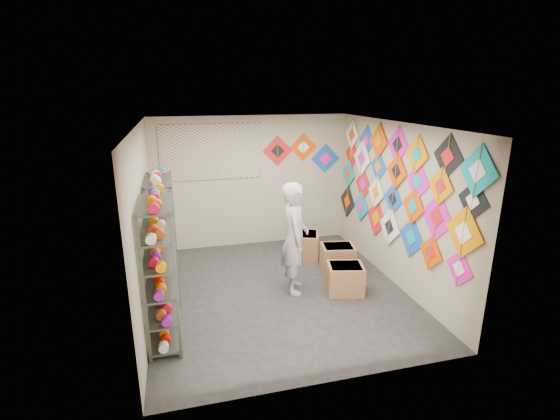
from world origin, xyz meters
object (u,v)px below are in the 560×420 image
object	(u,v)px
carton_b	(338,258)
carton_c	(305,245)
shopkeeper	(295,238)
shelf_rack_front	(161,271)
shelf_rack_back	(163,237)
carton_a	(345,279)

from	to	relation	value
carton_b	carton_c	world-z (taller)	carton_c
carton_c	carton_b	bearing A→B (deg)	-42.98
shopkeeper	shelf_rack_front	bearing A→B (deg)	124.15
carton_c	shelf_rack_back	bearing A→B (deg)	-144.79
carton_a	carton_c	world-z (taller)	carton_c
shelf_rack_front	shelf_rack_back	xyz separation A→B (m)	(0.00, 1.30, 0.00)
shelf_rack_back	shopkeeper	distance (m)	2.10
shelf_rack_back	carton_b	size ratio (longest dim) A/B	3.26
carton_a	carton_b	xyz separation A→B (m)	(0.20, 0.81, 0.00)
shelf_rack_front	shopkeeper	size ratio (longest dim) A/B	1.04
carton_a	carton_b	size ratio (longest dim) A/B	0.97
shelf_rack_front	shopkeeper	xyz separation A→B (m)	(2.04, 0.83, -0.04)
shopkeeper	carton_a	distance (m)	1.07
carton_a	carton_c	size ratio (longest dim) A/B	1.01
shelf_rack_front	carton_a	xyz separation A→B (m)	(2.82, 0.55, -0.71)
shelf_rack_back	carton_b	xyz separation A→B (m)	(3.02, 0.06, -0.71)
carton_c	shopkeeper	bearing A→B (deg)	-96.46
shelf_rack_back	carton_c	xyz separation A→B (m)	(2.63, 0.78, -0.70)
shelf_rack_front	carton_b	size ratio (longest dim) A/B	3.26
shopkeeper	shelf_rack_back	bearing A→B (deg)	89.06
shopkeeper	carton_c	size ratio (longest dim) A/B	3.23
shopkeeper	carton_a	size ratio (longest dim) A/B	3.21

